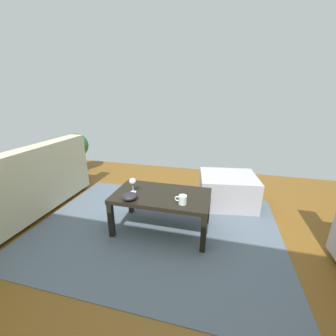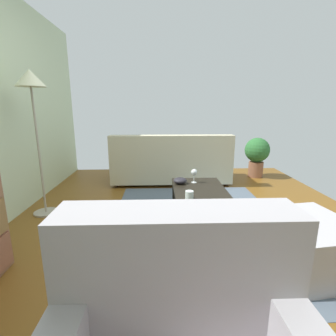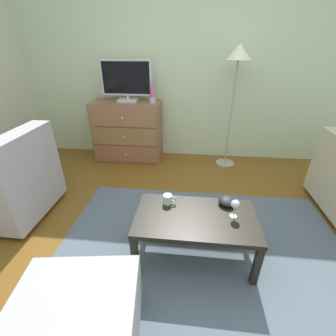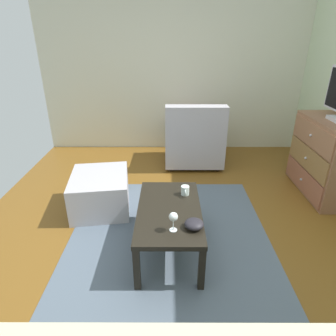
% 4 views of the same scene
% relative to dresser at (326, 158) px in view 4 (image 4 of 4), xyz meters
% --- Properties ---
extents(ground_plane, '(5.58, 4.41, 0.05)m').
position_rel_dresser_xyz_m(ground_plane, '(0.92, -1.65, -0.48)').
color(ground_plane, brown).
extents(wall_plain_left, '(0.12, 4.41, 2.55)m').
position_rel_dresser_xyz_m(wall_plain_left, '(-1.63, -1.65, 0.82)').
color(wall_plain_left, beige).
rests_on(wall_plain_left, ground_plane).
extents(area_rug, '(2.60, 1.90, 0.01)m').
position_rel_dresser_xyz_m(area_rug, '(1.12, -1.85, -0.45)').
color(area_rug, slate).
rests_on(area_rug, ground_plane).
extents(dresser, '(1.01, 0.49, 0.90)m').
position_rel_dresser_xyz_m(dresser, '(0.00, 0.00, 0.00)').
color(dresser, '#8B5E41').
rests_on(dresser, ground_plane).
extents(coffee_table, '(0.98, 0.54, 0.42)m').
position_rel_dresser_xyz_m(coffee_table, '(1.05, -1.85, -0.08)').
color(coffee_table, black).
rests_on(coffee_table, ground_plane).
extents(wine_glass, '(0.07, 0.07, 0.16)m').
position_rel_dresser_xyz_m(wine_glass, '(1.34, -1.82, 0.08)').
color(wine_glass, silver).
rests_on(wine_glass, coffee_table).
extents(mug, '(0.11, 0.08, 0.08)m').
position_rel_dresser_xyz_m(mug, '(0.80, -1.70, 0.01)').
color(mug, silver).
rests_on(mug, coffee_table).
extents(bowl_decorative, '(0.15, 0.15, 0.07)m').
position_rel_dresser_xyz_m(bowl_decorative, '(1.31, -1.66, 0.00)').
color(bowl_decorative, '#242128').
rests_on(bowl_decorative, coffee_table).
extents(armchair, '(0.80, 0.82, 0.93)m').
position_rel_dresser_xyz_m(armchair, '(-0.87, -1.49, -0.08)').
color(armchair, '#332319').
rests_on(armchair, ground_plane).
extents(ottoman, '(0.78, 0.69, 0.40)m').
position_rel_dresser_xyz_m(ottoman, '(0.37, -2.61, -0.25)').
color(ottoman, '#ACA9B0').
rests_on(ottoman, ground_plane).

